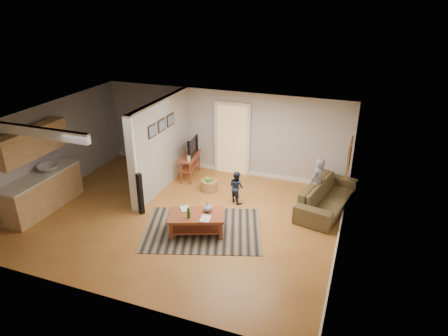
{
  "coord_description": "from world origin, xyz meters",
  "views": [
    {
      "loc": [
        3.92,
        -7.6,
        5.09
      ],
      "look_at": [
        0.82,
        0.84,
        1.1
      ],
      "focal_mm": 32.0,
      "sensor_mm": 36.0,
      "label": 1
    }
  ],
  "objects": [
    {
      "name": "ground",
      "position": [
        0.0,
        0.0,
        0.0
      ],
      "size": [
        7.5,
        7.5,
        0.0
      ],
      "primitive_type": "plane",
      "color": "#945725",
      "rests_on": "ground"
    },
    {
      "name": "room_shell",
      "position": [
        -1.07,
        0.43,
        1.46
      ],
      "size": [
        7.54,
        6.02,
        2.52
      ],
      "color": "#B2AFAB",
      "rests_on": "ground"
    },
    {
      "name": "area_rug",
      "position": [
        0.71,
        -0.33,
        0.01
      ],
      "size": [
        3.19,
        2.72,
        0.01
      ],
      "primitive_type": "cube",
      "rotation": [
        0.0,
        0.0,
        0.32
      ],
      "color": "black",
      "rests_on": "ground"
    },
    {
      "name": "sofa",
      "position": [
        3.3,
        1.67,
        0.0
      ],
      "size": [
        1.39,
        2.48,
        0.68
      ],
      "primitive_type": "imported",
      "rotation": [
        0.0,
        0.0,
        1.36
      ],
      "color": "#433921",
      "rests_on": "ground"
    },
    {
      "name": "coffee_table",
      "position": [
        0.65,
        -0.48,
        0.38
      ],
      "size": [
        1.43,
        1.14,
        0.74
      ],
      "rotation": [
        0.0,
        0.0,
        0.37
      ],
      "color": "maroon",
      "rests_on": "ground"
    },
    {
      "name": "tv_console",
      "position": [
        -0.74,
        2.2,
        0.63
      ],
      "size": [
        0.57,
        1.15,
        0.95
      ],
      "rotation": [
        0.0,
        0.0,
        0.14
      ],
      "color": "maroon",
      "rests_on": "ground"
    },
    {
      "name": "speaker_left",
      "position": [
        -1.0,
        -0.17,
        0.55
      ],
      "size": [
        0.14,
        0.14,
        1.1
      ],
      "primitive_type": "cube",
      "rotation": [
        0.0,
        0.0,
        -0.34
      ],
      "color": "black",
      "rests_on": "ground"
    },
    {
      "name": "speaker_right",
      "position": [
        -1.0,
        2.7,
        0.46
      ],
      "size": [
        0.1,
        0.1,
        0.92
      ],
      "primitive_type": "cube",
      "rotation": [
        0.0,
        0.0,
        -0.05
      ],
      "color": "black",
      "rests_on": "ground"
    },
    {
      "name": "toy_basket",
      "position": [
        0.11,
        1.58,
        0.17
      ],
      "size": [
        0.46,
        0.46,
        0.41
      ],
      "color": "#9A7243",
      "rests_on": "ground"
    },
    {
      "name": "child",
      "position": [
        3.0,
        1.69,
        0.0
      ],
      "size": [
        0.49,
        0.57,
        1.33
      ],
      "primitive_type": "imported",
      "rotation": [
        0.0,
        0.0,
        -1.98
      ],
      "color": "gray",
      "rests_on": "ground"
    },
    {
      "name": "toddler",
      "position": [
        1.02,
        1.21,
        0.0
      ],
      "size": [
        0.54,
        0.51,
        0.87
      ],
      "primitive_type": "imported",
      "rotation": [
        0.0,
        0.0,
        2.57
      ],
      "color": "#1E293F",
      "rests_on": "ground"
    }
  ]
}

